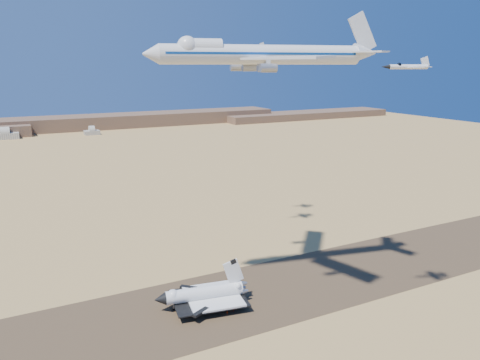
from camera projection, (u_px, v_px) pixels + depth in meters
name	position (u px, v px, depth m)	size (l,w,h in m)	color
ground	(214.00, 305.00, 175.02)	(1200.00, 1200.00, 0.00)	tan
runway	(214.00, 305.00, 175.01)	(600.00, 50.00, 0.06)	brown
ridgeline	(103.00, 123.00, 657.67)	(960.00, 90.00, 18.00)	brown
hangars	(2.00, 136.00, 558.75)	(200.50, 29.50, 30.00)	beige
shuttle	(204.00, 294.00, 173.09)	(35.15, 25.15, 17.28)	silver
carrier_747	(256.00, 54.00, 161.42)	(85.29, 64.49, 21.19)	silver
crew_a	(227.00, 312.00, 168.06)	(0.63, 0.41, 1.72)	red
crew_b	(234.00, 309.00, 170.22)	(0.79, 0.46, 1.63)	red
crew_c	(230.00, 305.00, 173.10)	(1.01, 0.52, 1.72)	red
chase_jet_a	(407.00, 67.00, 141.99)	(15.34, 8.95, 3.91)	silver
chase_jet_c	(250.00, 58.00, 218.72)	(15.87, 8.54, 3.95)	silver
chase_jet_d	(252.00, 48.00, 235.16)	(13.71, 8.02, 3.50)	silver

